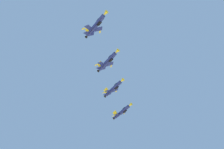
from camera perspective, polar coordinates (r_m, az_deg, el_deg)
fighter_jet_lead at (r=116.64m, az=-3.41°, el=10.35°), size 11.60×13.33×5.42m
fighter_jet_left_wing at (r=124.13m, az=-0.90°, el=2.84°), size 11.62×13.33×5.38m
fighter_jet_right_wing at (r=138.44m, az=0.35°, el=-2.91°), size 11.44×13.33×5.86m
fighter_jet_left_outer at (r=150.11m, az=2.14°, el=-7.80°), size 11.43×13.33×5.89m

